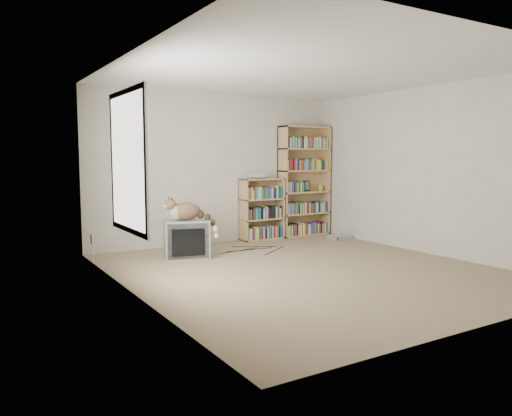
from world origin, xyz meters
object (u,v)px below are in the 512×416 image
cat (189,214)px  bookcase_short (261,211)px  crt_tv (186,238)px  bookcase_tall (304,184)px  dvd_player (339,237)px

cat → bookcase_short: bearing=23.8°
cat → bookcase_short: 1.93m
cat → crt_tv: bearing=103.1°
crt_tv → cat: (0.02, -0.08, 0.37)m
bookcase_tall → bookcase_short: 1.02m
cat → bookcase_tall: 2.80m
crt_tv → bookcase_short: (1.76, 0.75, 0.22)m
bookcase_short → crt_tv: bearing=-156.9°
bookcase_tall → crt_tv: bearing=-164.3°
dvd_player → crt_tv: bearing=168.3°
cat → bookcase_tall: size_ratio=0.35×
cat → bookcase_tall: (2.66, 0.83, 0.30)m
bookcase_short → bookcase_tall: bearing=0.1°
cat → dvd_player: bearing=0.4°
cat → bookcase_tall: bookcase_tall is taller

